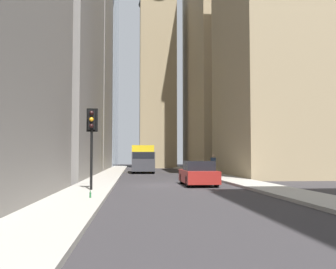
{
  "coord_description": "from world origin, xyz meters",
  "views": [
    {
      "loc": [
        -23.28,
        2.34,
        1.65
      ],
      "look_at": [
        10.37,
        -0.58,
        3.57
      ],
      "focal_mm": 42.32,
      "sensor_mm": 36.0,
      "label": 1
    }
  ],
  "objects": [
    {
      "name": "discarded_bottle",
      "position": [
        -8.37,
        3.93,
        0.25
      ],
      "size": [
        0.07,
        0.07,
        0.27
      ],
      "color": "#236033",
      "rests_on": "sidewalk_right"
    },
    {
      "name": "sidewalk_left",
      "position": [
        0.0,
        -4.5,
        0.07
      ],
      "size": [
        90.0,
        2.2,
        0.14
      ],
      "primitive_type": "cube",
      "color": "#A8A399",
      "rests_on": "ground_plane"
    },
    {
      "name": "building_left_far",
      "position": [
        30.68,
        -10.6,
        16.65
      ],
      "size": [
        19.54,
        10.5,
        33.27
      ],
      "color": "#9E8966",
      "rests_on": "ground_plane"
    },
    {
      "name": "glass_tower_distant",
      "position": [
        49.84,
        12.6,
        28.57
      ],
      "size": [
        21.75,
        14.0,
        57.14
      ],
      "primitive_type": "cube",
      "color": "#93A3B2",
      "rests_on": "ground_plane"
    },
    {
      "name": "sedan_red",
      "position": [
        -0.51,
        -1.4,
        0.66
      ],
      "size": [
        4.3,
        1.78,
        1.42
      ],
      "color": "maroon",
      "rests_on": "ground_plane"
    },
    {
      "name": "building_right_far",
      "position": [
        29.01,
        10.59,
        15.72
      ],
      "size": [
        16.87,
        10.5,
        31.41
      ],
      "color": "gray",
      "rests_on": "ground_plane"
    },
    {
      "name": "church_spire",
      "position": [
        37.07,
        -1.29,
        20.29
      ],
      "size": [
        5.98,
        5.98,
        38.85
      ],
      "color": "#9E8966",
      "rests_on": "ground_plane"
    },
    {
      "name": "ground_plane",
      "position": [
        0.0,
        0.0,
        0.0
      ],
      "size": [
        135.0,
        135.0,
        0.0
      ],
      "primitive_type": "plane",
      "color": "#302D30"
    },
    {
      "name": "building_right_midfar",
      "position": [
        9.96,
        10.59,
        13.11
      ],
      "size": [
        18.67,
        10.5,
        26.2
      ],
      "color": "gray",
      "rests_on": "ground_plane"
    },
    {
      "name": "building_left_midfar",
      "position": [
        9.63,
        -10.59,
        12.73
      ],
      "size": [
        13.29,
        10.5,
        25.45
      ],
      "color": "#9E8966",
      "rests_on": "ground_plane"
    },
    {
      "name": "traffic_light_foreground",
      "position": [
        -4.74,
        4.29,
        2.92
      ],
      "size": [
        0.43,
        0.52,
        3.79
      ],
      "color": "black",
      "rests_on": "sidewalk_right"
    },
    {
      "name": "pedestrian",
      "position": [
        12.28,
        -4.88,
        1.07
      ],
      "size": [
        0.26,
        0.44,
        1.72
      ],
      "color": "#33333D",
      "rests_on": "sidewalk_left"
    },
    {
      "name": "delivery_truck",
      "position": [
        18.11,
        1.4,
        1.46
      ],
      "size": [
        6.46,
        2.25,
        2.84
      ],
      "color": "yellow",
      "rests_on": "ground_plane"
    },
    {
      "name": "sidewalk_right",
      "position": [
        0.0,
        4.5,
        0.07
      ],
      "size": [
        90.0,
        2.2,
        0.14
      ],
      "primitive_type": "cube",
      "color": "#A8A399",
      "rests_on": "ground_plane"
    }
  ]
}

